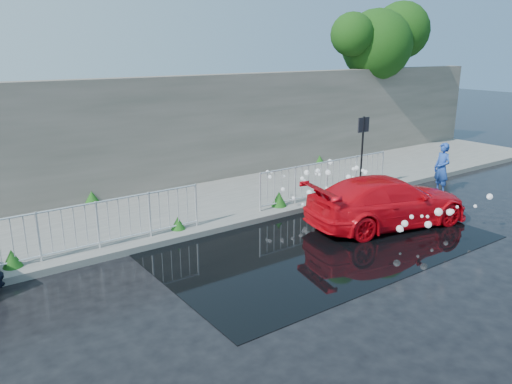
# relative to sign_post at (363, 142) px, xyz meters

# --- Properties ---
(ground) EXTENTS (90.00, 90.00, 0.00)m
(ground) POSITION_rel_sign_post_xyz_m (-4.20, -3.10, -1.72)
(ground) COLOR black
(ground) RESTS_ON ground
(pavement) EXTENTS (30.00, 4.00, 0.15)m
(pavement) POSITION_rel_sign_post_xyz_m (-4.20, 1.90, -1.65)
(pavement) COLOR slate
(pavement) RESTS_ON ground
(curb) EXTENTS (30.00, 0.25, 0.16)m
(curb) POSITION_rel_sign_post_xyz_m (-4.20, -0.10, -1.64)
(curb) COLOR slate
(curb) RESTS_ON ground
(retaining_wall) EXTENTS (30.00, 0.60, 3.50)m
(retaining_wall) POSITION_rel_sign_post_xyz_m (-4.20, 4.10, 0.18)
(retaining_wall) COLOR #575349
(retaining_wall) RESTS_ON pavement
(puddle) EXTENTS (8.00, 5.00, 0.01)m
(puddle) POSITION_rel_sign_post_xyz_m (-3.70, -2.10, -1.72)
(puddle) COLOR black
(puddle) RESTS_ON ground
(sign_post) EXTENTS (0.45, 0.06, 2.50)m
(sign_post) POSITION_rel_sign_post_xyz_m (0.00, 0.00, 0.00)
(sign_post) COLOR black
(sign_post) RESTS_ON ground
(tree) EXTENTS (5.09, 2.94, 6.42)m
(tree) POSITION_rel_sign_post_xyz_m (5.61, 4.31, 3.08)
(tree) COLOR #332114
(tree) RESTS_ON ground
(railing_left) EXTENTS (5.05, 0.05, 1.10)m
(railing_left) POSITION_rel_sign_post_xyz_m (-8.20, 0.25, -0.99)
(railing_left) COLOR silver
(railing_left) RESTS_ON pavement
(railing_right) EXTENTS (5.05, 0.05, 1.10)m
(railing_right) POSITION_rel_sign_post_xyz_m (-1.20, 0.25, -0.99)
(railing_right) COLOR silver
(railing_right) RESTS_ON pavement
(weeds) EXTENTS (12.17, 3.93, 0.43)m
(weeds) POSITION_rel_sign_post_xyz_m (-4.41, 1.26, -1.39)
(weeds) COLOR #155015
(weeds) RESTS_ON pavement
(water_spray) EXTENTS (3.61, 5.31, 1.07)m
(water_spray) POSITION_rel_sign_post_xyz_m (-1.40, -1.36, -1.04)
(water_spray) COLOR white
(water_spray) RESTS_ON ground
(red_car) EXTENTS (4.73, 2.70, 1.29)m
(red_car) POSITION_rel_sign_post_xyz_m (-1.41, -2.25, -1.08)
(red_car) COLOR red
(red_car) RESTS_ON ground
(person) EXTENTS (0.53, 0.68, 1.64)m
(person) POSITION_rel_sign_post_xyz_m (2.30, -1.30, -0.91)
(person) COLOR #2148A9
(person) RESTS_ON ground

